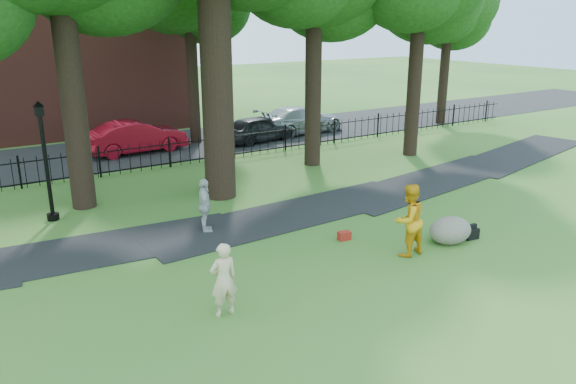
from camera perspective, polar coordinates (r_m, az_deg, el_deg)
ground at (r=15.15m, az=5.09°, el=-7.23°), size 120.00×120.00×0.00m
footpath at (r=18.63m, az=0.19°, el=-2.36°), size 36.07×3.85×0.03m
street at (r=28.83m, az=-14.78°, el=4.18°), size 80.00×7.00×0.02m
iron_fence at (r=25.02m, az=-11.95°, el=3.83°), size 44.00×0.04×1.20m
brick_building at (r=35.11m, az=-26.34°, el=15.17°), size 18.00×8.00×12.00m
woman at (r=12.38m, az=-6.57°, el=-8.83°), size 0.63×0.43×1.69m
man at (r=15.60m, az=12.14°, el=-2.80°), size 1.02×0.81×2.03m
pedestrian at (r=17.12m, az=-8.46°, el=-1.40°), size 0.73×1.06×1.68m
boulder at (r=17.03m, az=16.17°, el=-3.59°), size 1.57×1.32×0.80m
lamppost at (r=19.22m, az=-23.37°, el=2.69°), size 0.38×0.38×3.85m
backpack at (r=17.50m, az=18.09°, el=-4.03°), size 0.46×0.31×0.33m
red_bag at (r=16.66m, az=5.74°, el=-4.44°), size 0.40×0.28×0.25m
red_sedan at (r=28.04m, az=-15.16°, el=5.43°), size 4.83×1.88×1.57m
grey_car at (r=29.63m, az=-3.12°, el=6.44°), size 4.26×2.22×1.38m
silver_car at (r=31.80m, az=1.28°, el=7.34°), size 5.38×2.50×1.52m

